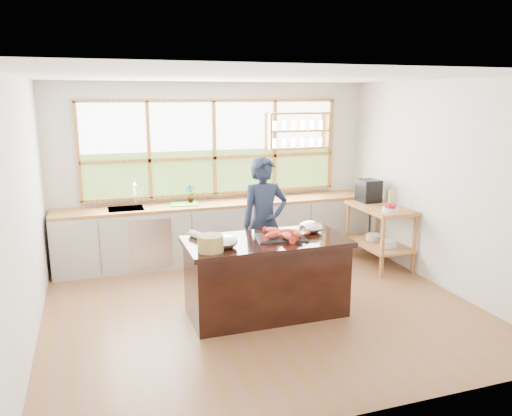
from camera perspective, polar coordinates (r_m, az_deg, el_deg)
name	(u,v)px	position (r m, az deg, el deg)	size (l,w,h in m)	color
ground_plane	(260,306)	(6.17, 0.51, -11.14)	(5.00, 5.00, 0.00)	brown
room_shell	(249,157)	(6.18, -0.79, 5.80)	(5.02, 4.52, 2.71)	beige
back_counter	(219,230)	(7.77, -4.26, -2.55)	(4.90, 0.63, 0.90)	#AAA5A0
right_shelf_unit	(380,226)	(7.65, 14.00, -1.98)	(0.62, 1.10, 0.90)	#AA8339
island	(266,276)	(5.82, 1.17, -7.81)	(1.85, 0.90, 0.90)	black
cook	(264,223)	(6.53, 0.96, -1.72)	(0.63, 0.42, 1.74)	#192237
potted_plant	(190,194)	(7.61, -7.55, 1.63)	(0.16, 0.11, 0.30)	slate
cutting_board	(185,204)	(7.56, -8.17, 0.45)	(0.40, 0.30, 0.01)	green
espresso_machine	(369,191)	(7.86, 12.75, 1.95)	(0.30, 0.32, 0.34)	black
wine_bottle	(391,199)	(7.46, 15.13, 0.98)	(0.07, 0.07, 0.27)	#9BB856
fruit_bowl	(391,208)	(7.29, 15.13, -0.01)	(0.23, 0.23, 0.11)	silver
slate_board	(281,238)	(5.72, 2.86, -3.39)	(0.55, 0.40, 0.02)	black
lobster_pile	(284,234)	(5.69, 3.18, -2.98)	(0.52, 0.48, 0.08)	red
mixing_bowl_left	(224,242)	(5.38, -3.69, -3.88)	(0.30, 0.30, 0.14)	silver
mixing_bowl_right	(311,227)	(5.99, 6.26, -2.19)	(0.29, 0.29, 0.14)	silver
wine_glass	(302,231)	(5.45, 5.32, -2.60)	(0.08, 0.08, 0.22)	silver
wicker_basket	(210,243)	(5.24, -5.23, -4.05)	(0.27, 0.27, 0.17)	tan
parchment_roll	(199,236)	(5.72, -6.59, -3.15)	(0.08, 0.08, 0.30)	silver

